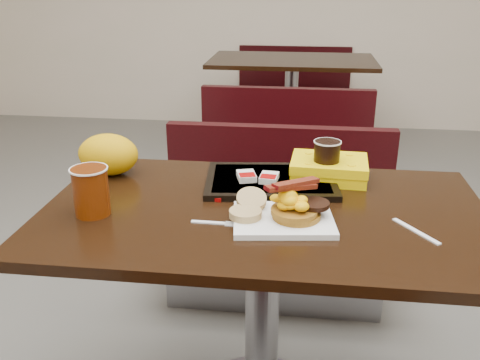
# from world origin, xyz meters

# --- Properties ---
(table_near) EXTENTS (1.20, 0.70, 0.75)m
(table_near) POSITION_xyz_m (0.00, 0.00, 0.38)
(table_near) COLOR black
(table_near) RESTS_ON floor
(bench_near_n) EXTENTS (1.00, 0.46, 0.72)m
(bench_near_n) POSITION_xyz_m (0.00, 0.70, 0.36)
(bench_near_n) COLOR black
(bench_near_n) RESTS_ON floor
(table_far) EXTENTS (1.20, 0.70, 0.75)m
(table_far) POSITION_xyz_m (0.00, 2.60, 0.38)
(table_far) COLOR black
(table_far) RESTS_ON floor
(bench_far_s) EXTENTS (1.00, 0.46, 0.72)m
(bench_far_s) POSITION_xyz_m (0.00, 1.90, 0.36)
(bench_far_s) COLOR black
(bench_far_s) RESTS_ON floor
(bench_far_n) EXTENTS (1.00, 0.46, 0.72)m
(bench_far_n) POSITION_xyz_m (0.00, 3.30, 0.36)
(bench_far_n) COLOR black
(bench_far_n) RESTS_ON floor
(platter) EXTENTS (0.28, 0.23, 0.02)m
(platter) POSITION_xyz_m (0.06, -0.08, 0.76)
(platter) COLOR white
(platter) RESTS_ON table_near
(pancake_stack) EXTENTS (0.14, 0.14, 0.03)m
(pancake_stack) POSITION_xyz_m (0.09, -0.07, 0.78)
(pancake_stack) COLOR #995D19
(pancake_stack) RESTS_ON platter
(sausage_patty) EXTENTS (0.08, 0.08, 0.01)m
(sausage_patty) POSITION_xyz_m (0.13, -0.06, 0.80)
(sausage_patty) COLOR black
(sausage_patty) RESTS_ON pancake_stack
(scrambled_eggs) EXTENTS (0.10, 0.09, 0.05)m
(scrambled_eggs) POSITION_xyz_m (0.06, -0.07, 0.81)
(scrambled_eggs) COLOR #FFC205
(scrambled_eggs) RESTS_ON pancake_stack
(bacon_strips) EXTENTS (0.16, 0.14, 0.01)m
(bacon_strips) POSITION_xyz_m (0.07, -0.06, 0.85)
(bacon_strips) COLOR #460509
(bacon_strips) RESTS_ON scrambled_eggs
(muffin_bottom) EXTENTS (0.09, 0.09, 0.02)m
(muffin_bottom) POSITION_xyz_m (-0.04, -0.09, 0.77)
(muffin_bottom) COLOR tan
(muffin_bottom) RESTS_ON platter
(muffin_top) EXTENTS (0.10, 0.10, 0.05)m
(muffin_top) POSITION_xyz_m (-0.03, -0.02, 0.79)
(muffin_top) COLOR tan
(muffin_top) RESTS_ON platter
(coffee_cup_near) EXTENTS (0.11, 0.11, 0.13)m
(coffee_cup_near) POSITION_xyz_m (-0.45, -0.09, 0.81)
(coffee_cup_near) COLOR #8A3205
(coffee_cup_near) RESTS_ON table_near
(fork) EXTENTS (0.12, 0.03, 0.00)m
(fork) POSITION_xyz_m (-0.13, -0.10, 0.75)
(fork) COLOR white
(fork) RESTS_ON table_near
(knife) EXTENTS (0.10, 0.13, 0.00)m
(knife) POSITION_xyz_m (0.38, -0.09, 0.75)
(knife) COLOR white
(knife) RESTS_ON table_near
(condiment_syrup) EXTENTS (0.05, 0.04, 0.01)m
(condiment_syrup) POSITION_xyz_m (-0.02, -0.03, 0.76)
(condiment_syrup) COLOR #C67108
(condiment_syrup) RESTS_ON table_near
(condiment_ketchup) EXTENTS (0.05, 0.04, 0.01)m
(condiment_ketchup) POSITION_xyz_m (-0.14, 0.04, 0.76)
(condiment_ketchup) COLOR #8C0504
(condiment_ketchup) RESTS_ON table_near
(tray) EXTENTS (0.41, 0.31, 0.02)m
(tray) POSITION_xyz_m (0.01, 0.18, 0.76)
(tray) COLOR black
(tray) RESTS_ON table_near
(hashbrown_sleeve_left) EXTENTS (0.07, 0.08, 0.02)m
(hashbrown_sleeve_left) POSITION_xyz_m (-0.07, 0.16, 0.78)
(hashbrown_sleeve_left) COLOR silver
(hashbrown_sleeve_left) RESTS_ON tray
(hashbrown_sleeve_right) EXTENTS (0.06, 0.07, 0.02)m
(hashbrown_sleeve_right) POSITION_xyz_m (0.00, 0.16, 0.78)
(hashbrown_sleeve_right) COLOR silver
(hashbrown_sleeve_right) RESTS_ON tray
(coffee_cup_far) EXTENTS (0.09, 0.09, 0.11)m
(coffee_cup_far) POSITION_xyz_m (0.17, 0.23, 0.82)
(coffee_cup_far) COLOR black
(coffee_cup_far) RESTS_ON tray
(clamshell) EXTENTS (0.24, 0.19, 0.06)m
(clamshell) POSITION_xyz_m (0.18, 0.25, 0.78)
(clamshell) COLOR yellow
(clamshell) RESTS_ON table_near
(paper_bag) EXTENTS (0.21, 0.17, 0.13)m
(paper_bag) POSITION_xyz_m (-0.51, 0.20, 0.82)
(paper_bag) COLOR orange
(paper_bag) RESTS_ON table_near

